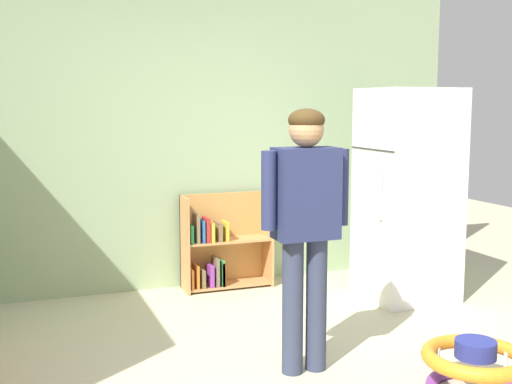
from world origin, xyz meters
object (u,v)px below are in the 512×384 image
object	(u,v)px
baby_walker	(475,368)
standing_person	(305,215)
bookshelf	(220,248)
refrigerator	(407,195)

from	to	relation	value
baby_walker	standing_person	bearing A→B (deg)	139.76
bookshelf	standing_person	bearing A→B (deg)	-92.47
refrigerator	bookshelf	distance (m)	1.71
standing_person	bookshelf	bearing A→B (deg)	87.53
refrigerator	baby_walker	xyz separation A→B (m)	(-0.71, -1.78, -0.73)
bookshelf	standing_person	world-z (taller)	standing_person
bookshelf	baby_walker	distance (m)	2.72
standing_person	refrigerator	bearing A→B (deg)	37.46
bookshelf	baby_walker	size ratio (longest dim) A/B	1.41
bookshelf	baby_walker	world-z (taller)	bookshelf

